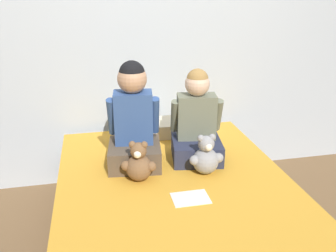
% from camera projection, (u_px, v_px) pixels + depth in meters
% --- Properties ---
extents(ground_plane, '(14.00, 14.00, 0.00)m').
position_uv_depth(ground_plane, '(176.00, 247.00, 2.36)').
color(ground_plane, brown).
extents(wall_behind_bed, '(8.00, 0.06, 2.50)m').
position_uv_depth(wall_behind_bed, '(147.00, 35.00, 2.86)').
color(wall_behind_bed, silver).
rests_on(wall_behind_bed, ground_plane).
extents(bed, '(1.45, 1.86, 0.49)m').
position_uv_depth(bed, '(176.00, 216.00, 2.27)').
color(bed, brown).
rests_on(bed, ground_plane).
extents(child_on_left, '(0.38, 0.37, 0.69)m').
position_uv_depth(child_on_left, '(134.00, 122.00, 2.32)').
color(child_on_left, brown).
rests_on(child_on_left, bed).
extents(child_on_right, '(0.38, 0.38, 0.62)m').
position_uv_depth(child_on_right, '(197.00, 124.00, 2.42)').
color(child_on_right, '#282D47').
rests_on(child_on_right, bed).
extents(teddy_bear_held_by_left_child, '(0.21, 0.16, 0.26)m').
position_uv_depth(teddy_bear_held_by_left_child, '(139.00, 164.00, 2.17)').
color(teddy_bear_held_by_left_child, brown).
rests_on(teddy_bear_held_by_left_child, bed).
extents(teddy_bear_held_by_right_child, '(0.22, 0.17, 0.27)m').
position_uv_depth(teddy_bear_held_by_right_child, '(206.00, 157.00, 2.25)').
color(teddy_bear_held_by_right_child, '#939399').
rests_on(teddy_bear_held_by_right_child, bed).
extents(pillow_at_headboard, '(0.46, 0.26, 0.11)m').
position_uv_depth(pillow_at_headboard, '(154.00, 128.00, 2.86)').
color(pillow_at_headboard, beige).
rests_on(pillow_at_headboard, bed).
extents(sign_card, '(0.21, 0.15, 0.00)m').
position_uv_depth(sign_card, '(191.00, 198.00, 2.01)').
color(sign_card, white).
rests_on(sign_card, bed).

